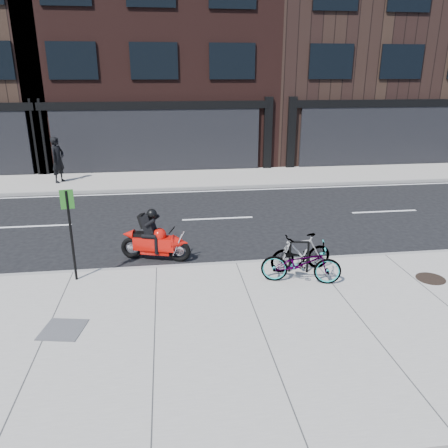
{
  "coord_description": "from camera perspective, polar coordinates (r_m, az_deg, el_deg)",
  "views": [
    {
      "loc": [
        -1.65,
        -11.97,
        4.69
      ],
      "look_at": [
        -0.2,
        -1.15,
        0.9
      ],
      "focal_mm": 35.0,
      "sensor_mm": 36.0,
      "label": 1
    }
  ],
  "objects": [
    {
      "name": "bicycle_rear",
      "position": [
        10.69,
        10.01,
        -3.68
      ],
      "size": [
        1.59,
        0.64,
        0.93
      ],
      "primitive_type": "imported",
      "rotation": [
        0.0,
        0.0,
        4.84
      ],
      "color": "gray",
      "rests_on": "sidewalk_near"
    },
    {
      "name": "bicycle_front",
      "position": [
        10.1,
        10.03,
        -5.02
      ],
      "size": [
        1.91,
        1.07,
        0.95
      ],
      "primitive_type": "imported",
      "rotation": [
        0.0,
        0.0,
        1.32
      ],
      "color": "gray",
      "rests_on": "sidewalk_near"
    },
    {
      "name": "utility_grate",
      "position": [
        8.94,
        -20.31,
        -12.8
      ],
      "size": [
        0.88,
        0.88,
        0.02
      ],
      "primitive_type": "cube",
      "rotation": [
        0.0,
        0.0,
        -0.19
      ],
      "color": "#525255",
      "rests_on": "sidewalk_near"
    },
    {
      "name": "building_center",
      "position": [
        26.6,
        -9.16,
        24.44
      ],
      "size": [
        12.0,
        10.0,
        14.5
      ],
      "primitive_type": "cube",
      "color": "black",
      "rests_on": "ground"
    },
    {
      "name": "pedestrian",
      "position": [
        20.46,
        -20.88,
        7.84
      ],
      "size": [
        0.74,
        0.85,
        1.98
      ],
      "primitive_type": "imported",
      "rotation": [
        0.0,
        0.0,
        1.12
      ],
      "color": "black",
      "rests_on": "sidewalk_far"
    },
    {
      "name": "motorcycle",
      "position": [
        11.51,
        -8.63,
        -2.03
      ],
      "size": [
        1.85,
        0.86,
        1.42
      ],
      "rotation": [
        0.0,
        0.0,
        -0.29
      ],
      "color": "black",
      "rests_on": "ground"
    },
    {
      "name": "sidewalk_near",
      "position": [
        8.53,
        4.91,
        -13.78
      ],
      "size": [
        60.0,
        6.0,
        0.13
      ],
      "primitive_type": "cube",
      "color": "gray",
      "rests_on": "ground"
    },
    {
      "name": "building_mideast",
      "position": [
        28.96,
        17.35,
        21.43
      ],
      "size": [
        12.0,
        10.0,
        12.5
      ],
      "primitive_type": "cube",
      "color": "black",
      "rests_on": "ground"
    },
    {
      "name": "sign_post",
      "position": [
        10.35,
        -19.43,
        -0.41
      ],
      "size": [
        0.29,
        0.06,
        2.16
      ],
      "rotation": [
        0.0,
        0.0,
        0.16
      ],
      "color": "black",
      "rests_on": "sidewalk_near"
    },
    {
      "name": "ground",
      "position": [
        12.96,
        0.21,
        -2.07
      ],
      "size": [
        120.0,
        120.0,
        0.0
      ],
      "primitive_type": "plane",
      "color": "black",
      "rests_on": "ground"
    },
    {
      "name": "manhole_cover",
      "position": [
        11.36,
        25.38,
        -6.46
      ],
      "size": [
        0.86,
        0.86,
        0.02
      ],
      "primitive_type": "cylinder",
      "rotation": [
        0.0,
        0.0,
        0.39
      ],
      "color": "black",
      "rests_on": "sidewalk_near"
    },
    {
      "name": "sidewalk_far",
      "position": [
        20.32,
        -2.78,
        5.96
      ],
      "size": [
        60.0,
        3.5,
        0.13
      ],
      "primitive_type": "cube",
      "color": "gray",
      "rests_on": "ground"
    },
    {
      "name": "bike_rack",
      "position": [
        10.59,
        9.77,
        -3.86
      ],
      "size": [
        0.47,
        0.14,
        0.8
      ],
      "rotation": [
        0.0,
        0.0,
        -0.2
      ],
      "color": "black",
      "rests_on": "sidewalk_near"
    }
  ]
}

